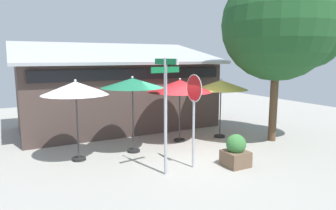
# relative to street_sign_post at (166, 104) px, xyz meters

# --- Properties ---
(ground_plane) EXTENTS (28.00, 28.00, 0.10)m
(ground_plane) POSITION_rel_street_sign_post_xyz_m (1.44, 1.04, -2.07)
(ground_plane) COLOR #9E9B93
(cafe_building) EXTENTS (9.18, 5.02, 4.06)m
(cafe_building) POSITION_rel_street_sign_post_xyz_m (0.80, 6.50, -0.43)
(cafe_building) COLOR #473833
(cafe_building) RESTS_ON ground
(street_sign_post) EXTENTS (0.94, 1.00, 3.29)m
(street_sign_post) POSITION_rel_street_sign_post_xyz_m (0.00, 0.00, 0.00)
(street_sign_post) COLOR #A8AAB2
(street_sign_post) RESTS_ON ground
(stop_sign) EXTENTS (0.07, 0.81, 2.82)m
(stop_sign) POSITION_rel_street_sign_post_xyz_m (0.99, 0.11, -0.04)
(stop_sign) COLOR #A8AAB2
(stop_sign) RESTS_ON ground
(patio_umbrella_ivory_left) EXTENTS (2.11, 2.11, 2.63)m
(patio_umbrella_ivory_left) POSITION_rel_street_sign_post_xyz_m (-1.95, 2.38, 0.31)
(patio_umbrella_ivory_left) COLOR black
(patio_umbrella_ivory_left) RESTS_ON ground
(patio_umbrella_forest_green_center) EXTENTS (2.14, 2.14, 2.67)m
(patio_umbrella_forest_green_center) POSITION_rel_street_sign_post_xyz_m (-0.05, 2.38, 0.39)
(patio_umbrella_forest_green_center) COLOR black
(patio_umbrella_forest_green_center) RESTS_ON ground
(patio_umbrella_crimson_right) EXTENTS (2.56, 2.56, 2.51)m
(patio_umbrella_crimson_right) POSITION_rel_street_sign_post_xyz_m (2.06, 2.80, 0.18)
(patio_umbrella_crimson_right) COLOR black
(patio_umbrella_crimson_right) RESTS_ON ground
(patio_umbrella_mustard_far_right) EXTENTS (2.19, 2.19, 2.46)m
(patio_umbrella_mustard_far_right) POSITION_rel_street_sign_post_xyz_m (3.86, 2.56, 0.16)
(patio_umbrella_mustard_far_right) COLOR black
(patio_umbrella_mustard_far_right) RESTS_ON ground
(shade_tree) EXTENTS (4.52, 4.27, 6.67)m
(shade_tree) POSITION_rel_street_sign_post_xyz_m (5.59, 1.10, 2.43)
(shade_tree) COLOR brown
(shade_tree) RESTS_ON ground
(sidewalk_planter) EXTENTS (0.71, 0.71, 1.00)m
(sidewalk_planter) POSITION_rel_street_sign_post_xyz_m (2.20, -0.41, -1.56)
(sidewalk_planter) COLOR brown
(sidewalk_planter) RESTS_ON ground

